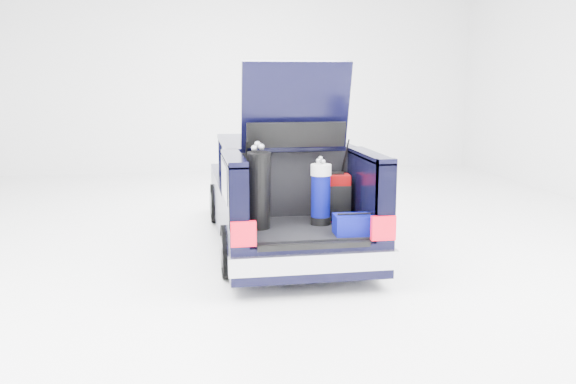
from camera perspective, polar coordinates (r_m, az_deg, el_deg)
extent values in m
plane|color=white|center=(8.55, -0.56, -4.84)|extent=(14.00, 14.00, 0.00)
cube|color=black|center=(9.06, -1.22, -0.71)|extent=(1.75, 3.00, 0.70)
cube|color=black|center=(10.60, -2.46, 0.40)|extent=(1.70, 0.30, 0.50)
cube|color=#B1B1B9|center=(10.75, -2.55, 0.16)|extent=(1.72, 0.10, 0.22)
cube|color=black|center=(8.47, -0.74, 2.76)|extent=(1.55, 1.95, 0.54)
cube|color=black|center=(8.43, -0.74, 4.71)|extent=(1.62, 2.05, 0.06)
cube|color=black|center=(7.03, 1.37, -5.29)|extent=(1.75, 1.30, 0.40)
cube|color=black|center=(6.99, 1.35, -3.47)|extent=(1.32, 1.18, 0.05)
cube|color=black|center=(6.78, -5.05, -0.48)|extent=(0.20, 1.30, 0.85)
cube|color=black|center=(7.07, 7.57, -0.08)|extent=(0.20, 1.30, 0.85)
cube|color=black|center=(6.71, -5.11, 3.16)|extent=(0.20, 1.30, 0.06)
cube|color=black|center=(7.01, 7.65, 3.42)|extent=(0.20, 1.30, 0.06)
cube|color=black|center=(7.49, 0.49, 0.57)|extent=(1.36, 0.08, 0.84)
cube|color=#B1B1B9|center=(6.38, 2.54, -6.67)|extent=(1.80, 0.12, 0.20)
cube|color=red|center=(6.21, -4.19, -3.93)|extent=(0.26, 0.07, 0.26)
cube|color=red|center=(6.51, 8.91, -3.35)|extent=(0.26, 0.07, 0.26)
cube|color=black|center=(6.37, 2.49, -5.07)|extent=(1.20, 0.06, 0.06)
cube|color=black|center=(7.21, 0.74, 8.10)|extent=(1.28, 0.33, 1.03)
cube|color=black|center=(7.25, 0.68, 9.22)|extent=(0.95, 0.17, 0.54)
cylinder|color=black|center=(9.80, -6.65, -1.05)|extent=(0.20, 0.62, 0.62)
cylinder|color=slate|center=(9.80, -6.65, -1.05)|extent=(0.23, 0.36, 0.36)
cylinder|color=black|center=(10.01, 2.76, -0.73)|extent=(0.20, 0.62, 0.62)
cylinder|color=slate|center=(10.01, 2.76, -0.73)|extent=(0.23, 0.36, 0.36)
cylinder|color=black|center=(7.08, -5.42, -5.55)|extent=(0.20, 0.62, 0.62)
cylinder|color=slate|center=(7.08, -5.42, -5.55)|extent=(0.23, 0.36, 0.36)
cylinder|color=black|center=(7.38, 7.43, -4.94)|extent=(0.20, 0.62, 0.62)
cylinder|color=slate|center=(7.38, 7.43, -4.94)|extent=(0.23, 0.36, 0.36)
cube|color=#6B0304|center=(7.27, 4.36, -0.52)|extent=(0.37, 0.25, 0.55)
cube|color=black|center=(7.22, 4.40, 1.76)|extent=(0.22, 0.07, 0.03)
cube|color=black|center=(7.18, 4.56, -1.11)|extent=(0.36, 0.05, 0.42)
cylinder|color=black|center=(6.82, -2.77, 0.12)|extent=(0.36, 0.38, 0.88)
cube|color=white|center=(6.93, -2.89, 0.54)|extent=(0.10, 0.05, 0.31)
sphere|color=#99999E|center=(6.77, -3.18, 4.11)|extent=(0.07, 0.07, 0.07)
sphere|color=#99999E|center=(6.72, -2.51, 4.25)|extent=(0.07, 0.07, 0.07)
cylinder|color=black|center=(7.11, 3.06, -2.66)|extent=(0.25, 0.25, 0.09)
cylinder|color=#040663|center=(7.05, 3.08, -0.34)|extent=(0.23, 0.23, 0.50)
cylinder|color=white|center=(7.00, 3.10, 2.08)|extent=(0.25, 0.25, 0.13)
sphere|color=#99999E|center=(7.01, 3.30, 2.85)|extent=(0.06, 0.06, 0.06)
sphere|color=#99999E|center=(7.02, 3.05, 3.16)|extent=(0.06, 0.06, 0.06)
cube|color=#040663|center=(6.68, 6.26, -3.04)|extent=(0.46, 0.31, 0.21)
cylinder|color=black|center=(6.65, 6.28, -2.06)|extent=(0.39, 0.04, 0.02)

